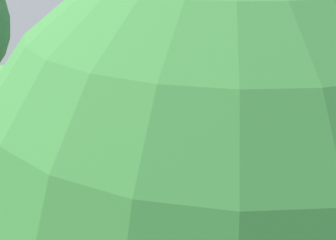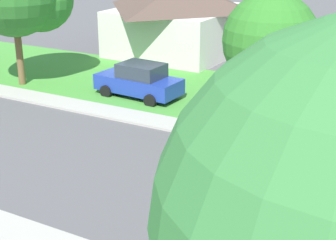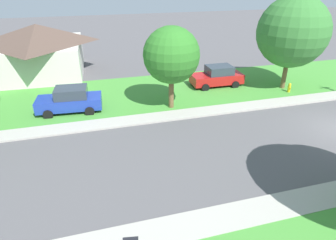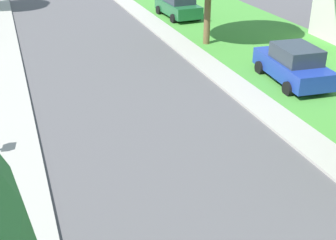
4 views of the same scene
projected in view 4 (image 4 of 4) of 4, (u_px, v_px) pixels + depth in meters
name	position (u px, v px, depth m)	size (l,w,h in m)	color
sidewalk_east	(296.00, 131.00, 15.82)	(1.40, 56.00, 0.10)	#ADA89E
sidewalk_west	(22.00, 184.00, 12.94)	(1.40, 56.00, 0.10)	#ADA89E
car_green_near_corner	(178.00, 5.00, 30.38)	(2.16, 4.36, 1.76)	#1E6033
car_blue_behind_trees	(293.00, 65.00, 19.68)	(2.29, 4.43, 1.76)	#1E389E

